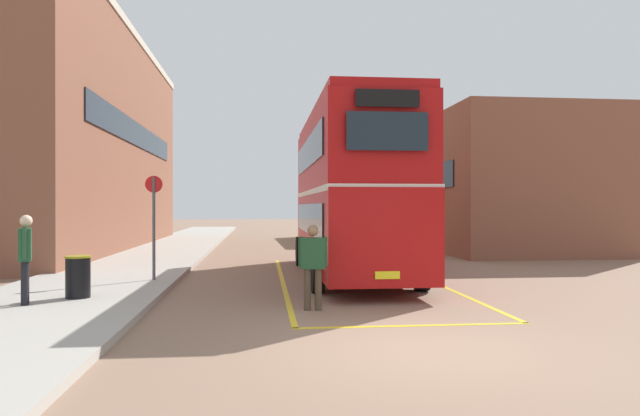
# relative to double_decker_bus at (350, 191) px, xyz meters

# --- Properties ---
(ground_plane) EXTENTS (135.60, 135.60, 0.00)m
(ground_plane) POSITION_rel_double_decker_bus_xyz_m (-0.31, 6.07, -2.51)
(ground_plane) COLOR #846651
(sidewalk_left) EXTENTS (4.00, 57.60, 0.14)m
(sidewalk_left) POSITION_rel_double_decker_bus_xyz_m (-6.81, 8.47, -2.44)
(sidewalk_left) COLOR #A39E93
(sidewalk_left) RESTS_ON ground
(brick_building_left) EXTENTS (5.28, 22.13, 10.29)m
(brick_building_left) POSITION_rel_double_decker_bus_xyz_m (-10.99, 11.36, 2.64)
(brick_building_left) COLOR brown
(brick_building_left) RESTS_ON ground
(depot_building_right) EXTENTS (7.36, 14.68, 6.17)m
(depot_building_right) POSITION_rel_double_decker_bus_xyz_m (8.83, 11.23, 0.57)
(depot_building_right) COLOR brown
(depot_building_right) RESTS_ON ground
(double_decker_bus) EXTENTS (2.86, 9.95, 4.75)m
(double_decker_bus) POSITION_rel_double_decker_bus_xyz_m (0.00, 0.00, 0.00)
(double_decker_bus) COLOR black
(double_decker_bus) RESTS_ON ground
(single_deck_bus) EXTENTS (2.92, 9.82, 3.02)m
(single_deck_bus) POSITION_rel_double_decker_bus_xyz_m (2.39, 17.35, -0.87)
(single_deck_bus) COLOR black
(single_deck_bus) RESTS_ON ground
(pedestrian_boarding) EXTENTS (0.57, 0.26, 1.69)m
(pedestrian_boarding) POSITION_rel_double_decker_bus_xyz_m (-1.62, -5.29, -1.54)
(pedestrian_boarding) COLOR #473828
(pedestrian_boarding) RESTS_ON ground
(pedestrian_waiting_near) EXTENTS (0.37, 0.56, 1.74)m
(pedestrian_waiting_near) POSITION_rel_double_decker_bus_xyz_m (-7.20, -4.81, -1.36)
(pedestrian_waiting_near) COLOR black
(pedestrian_waiting_near) RESTS_ON sidewalk_left
(litter_bin) EXTENTS (0.52, 0.52, 0.88)m
(litter_bin) POSITION_rel_double_decker_bus_xyz_m (-6.43, -4.10, -1.93)
(litter_bin) COLOR black
(litter_bin) RESTS_ON sidewalk_left
(bus_stop_sign) EXTENTS (0.43, 0.13, 2.71)m
(bus_stop_sign) POSITION_rel_double_decker_bus_xyz_m (-5.39, -1.31, -0.75)
(bus_stop_sign) COLOR #4C4C51
(bus_stop_sign) RESTS_ON sidewalk_left
(bay_marking_yellow) EXTENTS (4.26, 11.95, 0.01)m
(bay_marking_yellow) POSITION_rel_double_decker_bus_xyz_m (-0.01, -1.87, -2.51)
(bay_marking_yellow) COLOR gold
(bay_marking_yellow) RESTS_ON ground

